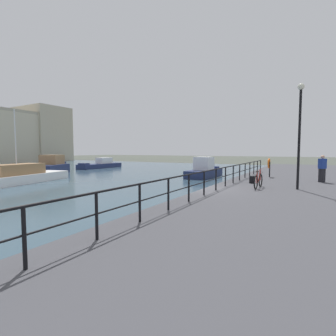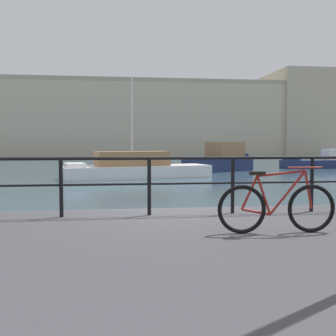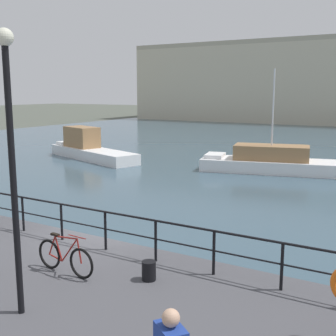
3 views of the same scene
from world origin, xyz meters
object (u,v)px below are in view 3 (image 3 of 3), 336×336
at_px(moored_red_daysailer, 274,162).
at_px(mooring_bollard, 149,271).
at_px(quay_lamp_post, 11,141).
at_px(moored_blue_motorboat, 89,148).
at_px(parked_bicycle, 65,257).

relative_size(moored_red_daysailer, mooring_bollard, 22.28).
xyz_separation_m(mooring_bollard, quay_lamp_post, (-1.30, -2.49, 3.10)).
relative_size(moored_red_daysailer, quay_lamp_post, 1.86).
distance_m(moored_blue_motorboat, parked_bicycle, 23.91).
height_order(moored_blue_motorboat, parked_bicycle, moored_blue_motorboat).
relative_size(parked_bicycle, quay_lamp_post, 0.34).
xyz_separation_m(moored_blue_motorboat, moored_red_daysailer, (13.96, 1.53, -0.12)).
xyz_separation_m(moored_red_daysailer, quay_lamp_post, (1.81, -21.78, 3.57)).
distance_m(moored_blue_motorboat, moored_red_daysailer, 14.05).
bearing_deg(moored_blue_motorboat, quay_lamp_post, 146.22).
height_order(moored_red_daysailer, mooring_bollard, moored_red_daysailer).
height_order(moored_blue_motorboat, quay_lamp_post, quay_lamp_post).
bearing_deg(moored_blue_motorboat, moored_red_daysailer, -155.46).
height_order(parked_bicycle, mooring_bollard, parked_bicycle).
distance_m(moored_blue_motorboat, mooring_bollard, 24.64).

